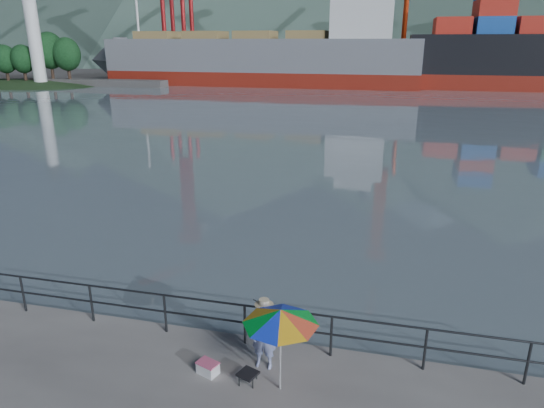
{
  "coord_description": "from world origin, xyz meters",
  "views": [
    {
      "loc": [
        5.92,
        -7.58,
        6.72
      ],
      "look_at": [
        2.59,
        6.0,
        2.0
      ],
      "focal_mm": 32.0,
      "sensor_mm": 36.0,
      "label": 1
    }
  ],
  "objects_px": {
    "fisherman": "(264,336)",
    "beach_umbrella": "(281,317)",
    "cooler_bag": "(208,368)",
    "bulk_carrier": "(271,58)"
  },
  "relations": [
    {
      "from": "beach_umbrella",
      "to": "cooler_bag",
      "type": "bearing_deg",
      "value": 176.2
    },
    {
      "from": "fisherman",
      "to": "cooler_bag",
      "type": "height_order",
      "value": "fisherman"
    },
    {
      "from": "beach_umbrella",
      "to": "bulk_carrier",
      "type": "xyz_separation_m",
      "value": [
        -17.61,
        70.91,
        2.46
      ]
    },
    {
      "from": "fisherman",
      "to": "bulk_carrier",
      "type": "relative_size",
      "value": 0.03
    },
    {
      "from": "fisherman",
      "to": "cooler_bag",
      "type": "relative_size",
      "value": 3.5
    },
    {
      "from": "fisherman",
      "to": "beach_umbrella",
      "type": "relative_size",
      "value": 0.81
    },
    {
      "from": "beach_umbrella",
      "to": "cooler_bag",
      "type": "relative_size",
      "value": 4.31
    },
    {
      "from": "cooler_bag",
      "to": "bulk_carrier",
      "type": "xyz_separation_m",
      "value": [
        -16.01,
        70.8,
        4.02
      ]
    },
    {
      "from": "beach_umbrella",
      "to": "cooler_bag",
      "type": "distance_m",
      "value": 2.24
    },
    {
      "from": "bulk_carrier",
      "to": "beach_umbrella",
      "type": "bearing_deg",
      "value": -76.05
    }
  ]
}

